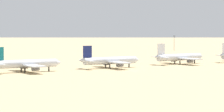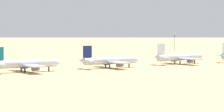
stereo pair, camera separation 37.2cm
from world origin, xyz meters
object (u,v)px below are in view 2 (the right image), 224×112
parked_jet_teal_2 (25,64)px  light_pole_mid (174,42)px  parked_jet_white_4 (179,57)px  parked_jet_navy_3 (109,61)px

parked_jet_teal_2 → light_pole_mid: light_pole_mid is taller
parked_jet_teal_2 → parked_jet_white_4: 102.69m
parked_jet_teal_2 → parked_jet_navy_3: 50.31m
parked_jet_white_4 → parked_jet_teal_2: bearing=-178.2°
parked_jet_navy_3 → parked_jet_white_4: 52.47m
parked_jet_teal_2 → light_pole_mid: bearing=38.3°
parked_jet_navy_3 → parked_jet_teal_2: bearing=-175.5°
parked_jet_white_4 → light_pole_mid: size_ratio=2.90×
parked_jet_teal_2 → parked_jet_white_4: parked_jet_teal_2 is taller
parked_jet_white_4 → parked_jet_navy_3: bearing=-175.8°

